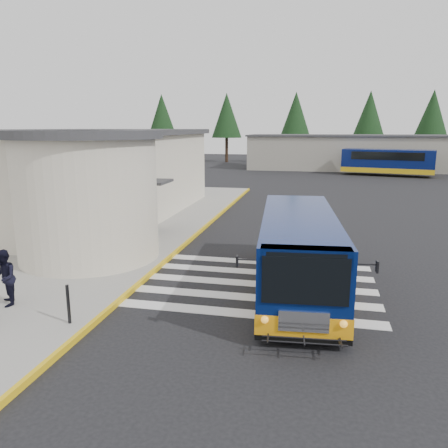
% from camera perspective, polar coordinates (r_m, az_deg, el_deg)
% --- Properties ---
extents(ground, '(140.00, 140.00, 0.00)m').
position_cam_1_polar(ground, '(15.26, 5.98, -6.88)').
color(ground, black).
rests_on(ground, ground).
extents(sidewalk, '(10.00, 34.00, 0.15)m').
position_cam_1_polar(sidewalk, '(21.69, -17.10, -1.32)').
color(sidewalk, gray).
rests_on(sidewalk, ground).
extents(curb_strip, '(0.12, 34.00, 0.16)m').
position_cam_1_polar(curb_strip, '(19.78, -4.46, -2.09)').
color(curb_strip, gold).
rests_on(curb_strip, ground).
extents(station_building, '(12.70, 18.70, 4.80)m').
position_cam_1_polar(station_building, '(24.68, -17.96, 6.12)').
color(station_building, beige).
rests_on(station_building, ground).
extents(crosswalk, '(8.00, 5.35, 0.01)m').
position_cam_1_polar(crosswalk, '(14.57, 3.65, -7.76)').
color(crosswalk, silver).
rests_on(crosswalk, ground).
extents(depot_building, '(26.40, 8.40, 4.20)m').
position_cam_1_polar(depot_building, '(56.59, 16.95, 8.97)').
color(depot_building, gray).
rests_on(depot_building, ground).
extents(tree_line, '(58.40, 4.40, 10.00)m').
position_cam_1_polar(tree_line, '(64.53, 16.92, 13.49)').
color(tree_line, black).
rests_on(tree_line, ground).
extents(transit_bus, '(3.33, 8.74, 2.42)m').
position_cam_1_polar(transit_bus, '(13.83, 9.65, -4.01)').
color(transit_bus, '#06164F').
rests_on(transit_bus, ground).
extents(pedestrian_b, '(0.96, 0.99, 1.60)m').
position_cam_1_polar(pedestrian_b, '(13.67, -26.80, -6.32)').
color(pedestrian_b, black).
rests_on(pedestrian_b, sidewalk).
extents(bollard, '(0.08, 0.08, 1.03)m').
position_cam_1_polar(bollard, '(11.92, -19.66, -9.84)').
color(bollard, black).
rests_on(bollard, sidewalk).
extents(far_bus_a, '(9.64, 4.65, 2.40)m').
position_cam_1_polar(far_bus_a, '(50.08, 20.58, 7.70)').
color(far_bus_a, '#06134E').
rests_on(far_bus_a, ground).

